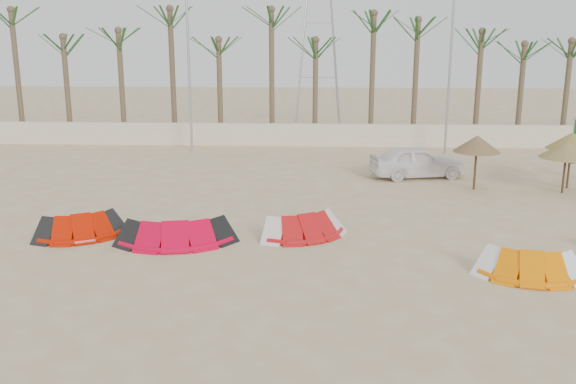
{
  "coord_description": "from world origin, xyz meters",
  "views": [
    {
      "loc": [
        0.94,
        -14.99,
        6.68
      ],
      "look_at": [
        0.0,
        6.0,
        1.3
      ],
      "focal_mm": 40.0,
      "sensor_mm": 36.0,
      "label": 1
    }
  ],
  "objects_px": {
    "kite_red_left": "(84,223)",
    "car": "(417,162)",
    "kite_red_right": "(305,223)",
    "parasol_left": "(477,144)",
    "kite_red_mid": "(178,229)",
    "parasol_mid": "(567,149)",
    "parasol_right": "(572,141)",
    "kite_orange": "(527,261)"
  },
  "relations": [
    {
      "from": "kite_red_mid",
      "to": "parasol_right",
      "type": "bearing_deg",
      "value": 26.96
    },
    {
      "from": "parasol_mid",
      "to": "kite_red_mid",
      "type": "bearing_deg",
      "value": -154.89
    },
    {
      "from": "parasol_left",
      "to": "car",
      "type": "xyz_separation_m",
      "value": [
        -2.11,
        2.25,
        -1.24
      ]
    },
    {
      "from": "kite_red_mid",
      "to": "kite_red_right",
      "type": "height_order",
      "value": "same"
    },
    {
      "from": "parasol_right",
      "to": "car",
      "type": "distance_m",
      "value": 6.57
    },
    {
      "from": "kite_red_left",
      "to": "kite_red_mid",
      "type": "relative_size",
      "value": 0.88
    },
    {
      "from": "kite_red_right",
      "to": "kite_red_left",
      "type": "bearing_deg",
      "value": -177.19
    },
    {
      "from": "kite_orange",
      "to": "car",
      "type": "relative_size",
      "value": 0.72
    },
    {
      "from": "kite_red_right",
      "to": "parasol_mid",
      "type": "xyz_separation_m",
      "value": [
        10.62,
        6.1,
        1.43
      ]
    },
    {
      "from": "kite_red_mid",
      "to": "parasol_mid",
      "type": "xyz_separation_m",
      "value": [
        14.71,
        6.89,
        1.43
      ]
    },
    {
      "from": "parasol_left",
      "to": "parasol_right",
      "type": "relative_size",
      "value": 0.96
    },
    {
      "from": "parasol_right",
      "to": "car",
      "type": "bearing_deg",
      "value": 163.43
    },
    {
      "from": "kite_red_mid",
      "to": "parasol_right",
      "type": "relative_size",
      "value": 1.6
    },
    {
      "from": "kite_red_mid",
      "to": "parasol_left",
      "type": "distance_m",
      "value": 13.44
    },
    {
      "from": "kite_red_right",
      "to": "parasol_left",
      "type": "xyz_separation_m",
      "value": [
        7.07,
        6.53,
        1.56
      ]
    },
    {
      "from": "kite_orange",
      "to": "parasol_mid",
      "type": "bearing_deg",
      "value": 64.84
    },
    {
      "from": "kite_red_left",
      "to": "kite_red_mid",
      "type": "xyz_separation_m",
      "value": [
        3.23,
        -0.44,
        0.01
      ]
    },
    {
      "from": "kite_orange",
      "to": "car",
      "type": "distance_m",
      "value": 12.15
    },
    {
      "from": "kite_red_mid",
      "to": "kite_orange",
      "type": "xyz_separation_m",
      "value": [
        10.29,
        -2.5,
        -0.01
      ]
    },
    {
      "from": "kite_red_right",
      "to": "parasol_mid",
      "type": "distance_m",
      "value": 12.33
    },
    {
      "from": "parasol_mid",
      "to": "parasol_right",
      "type": "bearing_deg",
      "value": 58.95
    },
    {
      "from": "kite_red_left",
      "to": "kite_red_right",
      "type": "distance_m",
      "value": 7.32
    },
    {
      "from": "parasol_mid",
      "to": "parasol_right",
      "type": "xyz_separation_m",
      "value": [
        0.51,
        0.85,
        0.22
      ]
    },
    {
      "from": "kite_red_left",
      "to": "parasol_mid",
      "type": "height_order",
      "value": "parasol_mid"
    },
    {
      "from": "kite_red_right",
      "to": "parasol_left",
      "type": "relative_size",
      "value": 1.46
    },
    {
      "from": "parasol_left",
      "to": "kite_red_right",
      "type": "bearing_deg",
      "value": -137.3
    },
    {
      "from": "kite_red_left",
      "to": "kite_orange",
      "type": "bearing_deg",
      "value": -12.26
    },
    {
      "from": "parasol_left",
      "to": "parasol_mid",
      "type": "height_order",
      "value": "parasol_left"
    },
    {
      "from": "kite_red_mid",
      "to": "car",
      "type": "distance_m",
      "value": 13.18
    },
    {
      "from": "kite_orange",
      "to": "parasol_left",
      "type": "bearing_deg",
      "value": 84.98
    },
    {
      "from": "parasol_mid",
      "to": "parasol_right",
      "type": "height_order",
      "value": "parasol_right"
    },
    {
      "from": "parasol_mid",
      "to": "parasol_right",
      "type": "relative_size",
      "value": 0.91
    },
    {
      "from": "kite_red_mid",
      "to": "parasol_mid",
      "type": "relative_size",
      "value": 1.76
    },
    {
      "from": "kite_red_right",
      "to": "parasol_left",
      "type": "height_order",
      "value": "parasol_left"
    },
    {
      "from": "kite_orange",
      "to": "parasol_right",
      "type": "xyz_separation_m",
      "value": [
        4.92,
        10.24,
        1.65
      ]
    },
    {
      "from": "parasol_left",
      "to": "parasol_mid",
      "type": "xyz_separation_m",
      "value": [
        3.55,
        -0.43,
        -0.13
      ]
    },
    {
      "from": "kite_orange",
      "to": "parasol_mid",
      "type": "distance_m",
      "value": 10.48
    },
    {
      "from": "kite_red_mid",
      "to": "parasol_left",
      "type": "xyz_separation_m",
      "value": [
        11.16,
        7.33,
        1.56
      ]
    },
    {
      "from": "kite_red_left",
      "to": "kite_red_mid",
      "type": "bearing_deg",
      "value": -7.73
    },
    {
      "from": "parasol_right",
      "to": "parasol_left",
      "type": "bearing_deg",
      "value": -174.15
    },
    {
      "from": "kite_red_left",
      "to": "parasol_mid",
      "type": "bearing_deg",
      "value": 19.8
    },
    {
      "from": "kite_red_left",
      "to": "car",
      "type": "xyz_separation_m",
      "value": [
        12.27,
        9.14,
        0.32
      ]
    }
  ]
}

